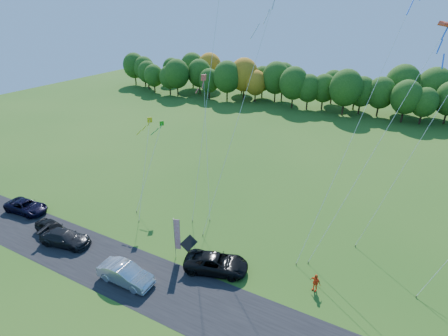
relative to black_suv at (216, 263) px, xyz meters
The scene contains 20 objects.
ground 2.58m from the black_suv, behind, with size 160.00×160.00×0.00m, color #235115.
asphalt_strip 4.75m from the black_suv, 121.70° to the right, with size 90.00×6.00×0.01m, color black.
tree_line 55.08m from the black_suv, 92.56° to the left, with size 116.00×12.00×10.00m, color #1E4711, non-canonical shape.
black_suv is the anchor object (origin of this frame).
silver_sedan 7.76m from the black_suv, 141.11° to the right, with size 1.76×5.04×1.66m, color silver.
dark_truck_a 15.33m from the black_suv, 165.69° to the right, with size 2.06×5.08×1.47m, color black.
dark_truck_b 17.64m from the black_suv, 169.27° to the right, with size 1.71×4.25×1.45m, color black.
dark_suv_west 23.78m from the black_suv, behind, with size 2.32×5.03×1.40m, color black.
person_tailgate_a 0.57m from the black_suv, 161.87° to the left, with size 0.57×0.38×1.57m, color silver.
person_tailgate_b 0.67m from the black_suv, 139.68° to the left, with size 0.76×0.59×1.55m, color gray.
person_east 8.51m from the black_suv, 11.90° to the left, with size 0.96×0.40×1.63m, color #F34A16.
feather_flag 4.40m from the black_suv, behind, with size 0.53×0.26×4.27m.
kite_delta_blue 19.20m from the black_suv, 121.74° to the left, with size 3.43×11.73×29.84m.
kite_parafoil_orange 17.40m from the black_suv, 49.26° to the left, with size 6.81×12.48×24.55m.
kite_delta_red 14.39m from the black_suv, 104.82° to the left, with size 3.99×11.63×23.91m.
kite_parafoil_rainbow 16.33m from the black_suv, 39.77° to the left, with size 8.14×8.12×20.59m.
kite_diamond_yellow 13.98m from the black_suv, 155.79° to the left, with size 2.65×6.27×10.34m.
kite_diamond_green 15.24m from the black_suv, 150.68° to the left, with size 1.07×6.77×9.37m.
kite_diamond_white 18.68m from the black_suv, 42.79° to the left, with size 5.41×5.53×15.80m.
kite_diamond_pink 13.04m from the black_suv, 124.42° to the left, with size 4.64×6.55×14.83m.
Camera 1 is at (14.57, -21.02, 21.44)m, focal length 28.00 mm.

